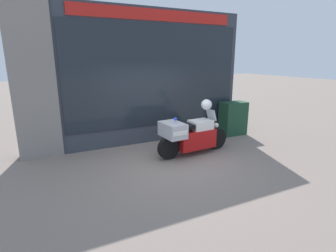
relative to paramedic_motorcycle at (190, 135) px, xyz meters
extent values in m
plane|color=gray|center=(-0.78, -0.29, -0.56)|extent=(60.00, 60.00, 0.00)
cube|color=#333842|center=(-0.78, 1.71, 1.45)|extent=(6.86, 0.40, 4.03)
cube|color=gray|center=(-3.68, 1.73, 1.45)|extent=(1.07, 0.55, 4.03)
cube|color=#1E262D|center=(-0.28, 1.49, 1.50)|extent=(5.55, 0.02, 3.03)
cube|color=red|center=(-0.28, 1.49, 3.24)|extent=(5.00, 0.03, 0.32)
cube|color=slate|center=(-0.32, 1.72, -0.29)|extent=(5.33, 0.30, 0.55)
cube|color=silver|center=(-0.32, 1.86, 0.60)|extent=(5.33, 0.02, 1.27)
cube|color=beige|center=(-0.32, 1.72, 1.23)|extent=(5.33, 0.30, 0.02)
cube|color=maroon|center=(-2.34, 1.72, 1.27)|extent=(0.18, 0.04, 0.06)
cube|color=#C68E19|center=(-1.33, 1.72, 1.27)|extent=(0.18, 0.04, 0.06)
cube|color=#195623|center=(-0.32, 1.72, 1.27)|extent=(0.18, 0.04, 0.06)
cube|color=navy|center=(0.69, 1.72, 1.27)|extent=(0.18, 0.04, 0.06)
cube|color=black|center=(1.70, 1.72, 1.27)|extent=(0.18, 0.04, 0.06)
cube|color=orange|center=(-1.58, 1.65, 0.12)|extent=(0.19, 0.02, 0.27)
cube|color=white|center=(0.94, 1.65, 0.12)|extent=(0.19, 0.03, 0.27)
cylinder|color=black|center=(0.96, 0.07, -0.26)|extent=(0.62, 0.19, 0.61)
cylinder|color=black|center=(-0.67, -0.05, -0.26)|extent=(0.62, 0.19, 0.61)
cube|color=#B71414|center=(0.19, 0.01, -0.14)|extent=(1.15, 0.58, 0.51)
cube|color=white|center=(0.36, 0.03, 0.23)|extent=(0.64, 0.49, 0.28)
cube|color=black|center=(-0.07, 0.00, 0.26)|extent=(0.67, 0.42, 0.10)
cube|color=#B7B7BC|center=(-0.55, -0.04, 0.22)|extent=(0.54, 0.79, 0.38)
cube|color=white|center=(-0.55, -0.04, 0.22)|extent=(0.49, 0.80, 0.11)
cube|color=#B2BCC6|center=(0.72, 0.05, 0.49)|extent=(0.15, 0.36, 0.31)
sphere|color=white|center=(0.92, 0.07, 0.15)|extent=(0.14, 0.14, 0.14)
sphere|color=blue|center=(-0.47, -0.04, 0.50)|extent=(0.09, 0.09, 0.09)
cube|color=#193D28|center=(2.36, 1.06, 0.01)|extent=(0.88, 0.53, 1.14)
sphere|color=white|center=(0.54, 0.04, 0.79)|extent=(0.30, 0.30, 0.30)
camera|label=1|loc=(-3.55, -5.91, 2.04)|focal=28.00mm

